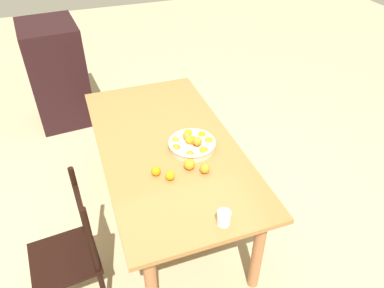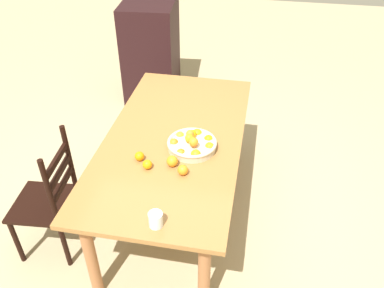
% 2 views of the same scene
% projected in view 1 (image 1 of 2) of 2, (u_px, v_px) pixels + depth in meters
% --- Properties ---
extents(ground_plane, '(12.00, 12.00, 0.00)m').
position_uv_depth(ground_plane, '(171.00, 215.00, 3.20)').
color(ground_plane, tan).
extents(dining_table, '(1.90, 0.98, 0.77)m').
position_uv_depth(dining_table, '(168.00, 154.00, 2.79)').
color(dining_table, olive).
rests_on(dining_table, ground).
extents(chair_near_window, '(0.44, 0.44, 0.98)m').
position_uv_depth(chair_near_window, '(71.00, 253.00, 2.34)').
color(chair_near_window, black).
rests_on(chair_near_window, ground).
extents(cabinet, '(0.75, 0.63, 1.12)m').
position_uv_depth(cabinet, '(57.00, 74.00, 4.11)').
color(cabinet, black).
rests_on(cabinet, ground).
extents(fruit_bowl, '(0.34, 0.34, 0.13)m').
position_uv_depth(fruit_bowl, '(192.00, 144.00, 2.66)').
color(fruit_bowl, beige).
rests_on(fruit_bowl, dining_table).
extents(orange_loose_0, '(0.07, 0.07, 0.07)m').
position_uv_depth(orange_loose_0, '(205.00, 168.00, 2.46)').
color(orange_loose_0, orange).
rests_on(orange_loose_0, dining_table).
extents(orange_loose_1, '(0.06, 0.06, 0.06)m').
position_uv_depth(orange_loose_1, '(156.00, 171.00, 2.44)').
color(orange_loose_1, orange).
rests_on(orange_loose_1, dining_table).
extents(orange_loose_2, '(0.06, 0.06, 0.06)m').
position_uv_depth(orange_loose_2, '(170.00, 176.00, 2.41)').
color(orange_loose_2, orange).
rests_on(orange_loose_2, dining_table).
extents(orange_loose_3, '(0.08, 0.08, 0.08)m').
position_uv_depth(orange_loose_3, '(189.00, 164.00, 2.49)').
color(orange_loose_3, orange).
rests_on(orange_loose_3, dining_table).
extents(drinking_glass, '(0.08, 0.08, 0.09)m').
position_uv_depth(drinking_glass, '(224.00, 218.00, 2.10)').
color(drinking_glass, silver).
rests_on(drinking_glass, dining_table).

